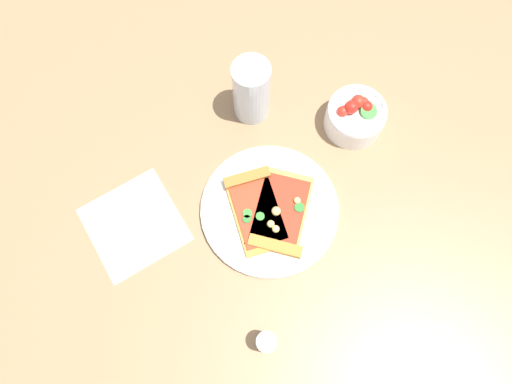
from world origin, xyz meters
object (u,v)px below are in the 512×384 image
(pizza_slice_near, at_px, (283,217))
(pepper_shaker, at_px, (266,342))
(soda_glass, at_px, (252,92))
(salad_bowl, at_px, (355,116))
(paper_napkin, at_px, (134,224))
(pizza_slice_far, at_px, (255,205))
(plate, at_px, (270,210))

(pizza_slice_near, relative_size, pepper_shaker, 2.57)
(pizza_slice_near, xyz_separation_m, soda_glass, (0.06, 0.22, 0.05))
(salad_bowl, relative_size, pepper_shaker, 1.63)
(soda_glass, bearing_deg, paper_napkin, -160.02)
(pepper_shaker, bearing_deg, salad_bowl, 39.17)
(soda_glass, bearing_deg, pizza_slice_near, -104.40)
(pizza_slice_far, xyz_separation_m, salad_bowl, (0.25, 0.06, 0.01))
(salad_bowl, relative_size, paper_napkin, 0.70)
(paper_napkin, xyz_separation_m, pepper_shaker, (0.11, -0.29, 0.03))
(plate, bearing_deg, soda_glass, 70.77)
(pizza_slice_far, height_order, salad_bowl, salad_bowl)
(paper_napkin, relative_size, pepper_shaker, 2.34)
(soda_glass, bearing_deg, salad_bowl, -37.54)
(plate, relative_size, pizza_slice_far, 1.53)
(pizza_slice_near, height_order, pepper_shaker, pepper_shaker)
(pizza_slice_far, height_order, paper_napkin, pizza_slice_far)
(pizza_slice_far, distance_m, soda_glass, 0.21)
(pepper_shaker, bearing_deg, paper_napkin, 111.18)
(soda_glass, relative_size, pepper_shaker, 2.00)
(salad_bowl, xyz_separation_m, pepper_shaker, (-0.34, -0.28, 0.00))
(plate, xyz_separation_m, pizza_slice_far, (-0.02, 0.02, 0.01))
(pizza_slice_far, relative_size, soda_glass, 1.19)
(soda_glass, bearing_deg, pepper_shaker, -114.87)
(pizza_slice_far, distance_m, salad_bowl, 0.25)
(soda_glass, relative_size, paper_napkin, 0.86)
(plate, height_order, pepper_shaker, pepper_shaker)
(paper_napkin, bearing_deg, pizza_slice_far, -20.19)
(pizza_slice_near, distance_m, paper_napkin, 0.27)
(paper_napkin, bearing_deg, pizza_slice_near, -26.20)
(soda_glass, bearing_deg, plate, -109.23)
(plate, relative_size, soda_glass, 1.82)
(plate, bearing_deg, paper_napkin, 157.90)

